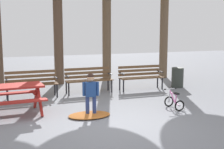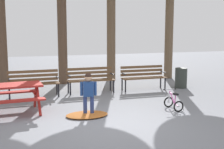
% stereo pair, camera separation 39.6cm
% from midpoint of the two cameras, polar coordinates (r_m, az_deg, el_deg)
% --- Properties ---
extents(ground, '(36.00, 36.00, 0.00)m').
position_cam_midpoint_polar(ground, '(7.31, 0.71, -9.04)').
color(ground, slate).
extents(picnic_table, '(1.89, 1.46, 0.79)m').
position_cam_midpoint_polar(picnic_table, '(8.38, -17.51, -2.98)').
color(picnic_table, maroon).
rests_on(picnic_table, ground).
extents(park_bench_far_left, '(1.61, 0.48, 0.85)m').
position_cam_midpoint_polar(park_bench_far_left, '(10.25, -13.02, -1.21)').
color(park_bench_far_left, brown).
rests_on(park_bench_far_left, ground).
extents(park_bench_left, '(1.60, 0.47, 0.85)m').
position_cam_midpoint_polar(park_bench_left, '(10.69, -2.88, -0.60)').
color(park_bench_left, brown).
rests_on(park_bench_left, ground).
extents(park_bench_right, '(1.61, 0.48, 0.85)m').
position_cam_midpoint_polar(park_bench_right, '(11.23, 6.67, -0.20)').
color(park_bench_right, brown).
rests_on(park_bench_right, ground).
extents(child_standing, '(0.41, 0.22, 1.09)m').
position_cam_midpoint_polar(child_standing, '(7.86, -2.87, -2.97)').
color(child_standing, navy).
rests_on(child_standing, ground).
extents(kids_bicycle, '(0.39, 0.57, 0.54)m').
position_cam_midpoint_polar(kids_bicycle, '(8.71, 12.43, -5.00)').
color(kids_bicycle, black).
rests_on(kids_bicycle, ground).
extents(leaf_pile, '(1.08, 0.77, 0.07)m').
position_cam_midpoint_polar(leaf_pile, '(7.96, -3.14, -7.32)').
color(leaf_pile, '#9E5623').
rests_on(leaf_pile, ground).
extents(trash_bin, '(0.44, 0.44, 0.73)m').
position_cam_midpoint_polar(trash_bin, '(11.86, 13.38, -0.61)').
color(trash_bin, '#2D332D').
rests_on(trash_bin, ground).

